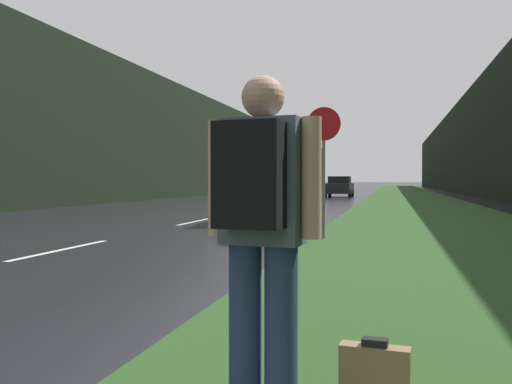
% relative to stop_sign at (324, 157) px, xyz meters
% --- Properties ---
extents(grass_verge, '(6.00, 240.00, 0.02)m').
position_rel_stop_sign_xyz_m(grass_verge, '(2.66, 29.45, -1.76)').
color(grass_verge, '#26471E').
rests_on(grass_verge, ground_plane).
extents(lane_stripe_b, '(0.12, 3.00, 0.01)m').
position_rel_stop_sign_xyz_m(lane_stripe_b, '(-4.43, -2.89, -1.77)').
color(lane_stripe_b, silver).
rests_on(lane_stripe_b, ground_plane).
extents(lane_stripe_c, '(0.12, 3.00, 0.01)m').
position_rel_stop_sign_xyz_m(lane_stripe_c, '(-4.43, 4.11, -1.77)').
color(lane_stripe_c, silver).
rests_on(lane_stripe_c, ground_plane).
extents(lane_stripe_d, '(0.12, 3.00, 0.01)m').
position_rel_stop_sign_xyz_m(lane_stripe_d, '(-4.43, 11.11, -1.77)').
color(lane_stripe_d, silver).
rests_on(lane_stripe_d, ground_plane).
extents(lane_stripe_e, '(0.12, 3.00, 0.01)m').
position_rel_stop_sign_xyz_m(lane_stripe_e, '(-4.43, 18.11, -1.77)').
color(lane_stripe_e, silver).
rests_on(lane_stripe_e, ground_plane).
extents(treeline_far_side, '(2.00, 140.00, 8.22)m').
position_rel_stop_sign_xyz_m(treeline_far_side, '(-14.51, 39.45, 2.34)').
color(treeline_far_side, black).
rests_on(treeline_far_side, ground_plane).
extents(treeline_near_side, '(2.00, 140.00, 8.96)m').
position_rel_stop_sign_xyz_m(treeline_near_side, '(8.66, 39.45, 2.71)').
color(treeline_near_side, black).
rests_on(treeline_near_side, ground_plane).
extents(stop_sign, '(0.72, 0.07, 2.84)m').
position_rel_stop_sign_xyz_m(stop_sign, '(0.00, 0.00, 0.00)').
color(stop_sign, slate).
rests_on(stop_sign, ground_plane).
extents(hitchhiker_with_backpack, '(0.64, 0.46, 1.84)m').
position_rel_stop_sign_xyz_m(hitchhiker_with_backpack, '(0.74, -8.79, -0.71)').
color(hitchhiker_with_backpack, navy).
rests_on(hitchhiker_with_backpack, ground_plane).
extents(suitcase, '(0.38, 0.15, 0.43)m').
position_rel_stop_sign_xyz_m(suitcase, '(1.34, -8.64, -1.57)').
color(suitcase, olive).
rests_on(suitcase, ground_plane).
extents(car_passing_near, '(2.05, 4.40, 1.39)m').
position_rel_stop_sign_xyz_m(car_passing_near, '(-2.39, 4.36, -1.06)').
color(car_passing_near, '#BCBCBC').
rests_on(car_passing_near, ground_plane).
extents(car_passing_far, '(1.95, 4.56, 1.54)m').
position_rel_stop_sign_xyz_m(car_passing_far, '(-2.39, 29.18, -1.00)').
color(car_passing_far, black).
rests_on(car_passing_far, ground_plane).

